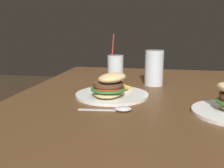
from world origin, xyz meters
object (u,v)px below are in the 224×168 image
beer_glass (154,69)px  juice_glass (115,69)px  meal_plate_near (111,89)px  spoon (120,109)px

beer_glass → juice_glass: juice_glass is taller
meal_plate_near → beer_glass: (-0.24, 0.14, 0.04)m
beer_glass → spoon: beer_glass is taller
juice_glass → spoon: juice_glass is taller
juice_glass → spoon: 0.43m
juice_glass → beer_glass: bearing=74.9°
meal_plate_near → beer_glass: bearing=149.7°
meal_plate_near → spoon: 0.15m
beer_glass → spoon: size_ratio=0.92×
beer_glass → spoon: (0.38, -0.08, -0.06)m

